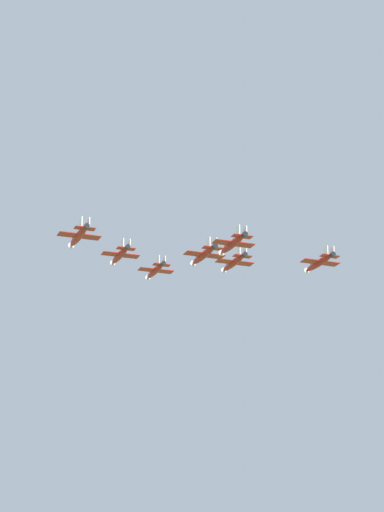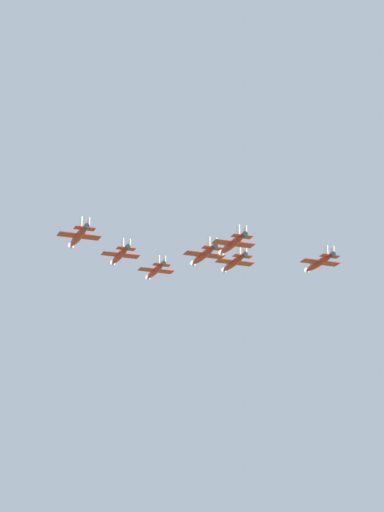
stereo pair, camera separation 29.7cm
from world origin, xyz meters
name	(u,v)px [view 2 (the right image)]	position (x,y,z in m)	size (l,w,h in m)	color
jet_lead	(155,271)	(-18.68, -19.18, 94.42)	(9.83, 14.99, 3.28)	red
jet_left_wingman	(120,255)	(-39.33, -30.75, 91.31)	(9.79, 14.92, 3.27)	red
jet_right_wingman	(234,263)	(-10.59, -41.43, 92.89)	(10.26, 15.71, 3.42)	red
jet_left_outer	(78,236)	(-59.99, -42.32, 88.40)	(10.23, 15.63, 3.42)	red
jet_right_outer	(319,263)	(-2.50, -63.68, 89.06)	(10.09, 15.50, 3.37)	red
jet_slot_rear	(203,255)	(-31.24, -53.00, 87.43)	(10.13, 15.56, 3.38)	red
jet_trailing	(232,244)	(-37.52, -69.91, 84.36)	(9.81, 15.02, 3.27)	red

